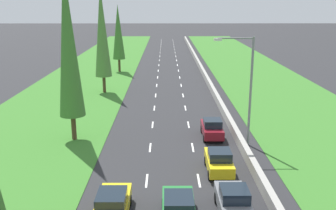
{
  "coord_description": "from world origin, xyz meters",
  "views": [
    {
      "loc": [
        -0.47,
        -2.37,
        11.63
      ],
      "look_at": [
        -0.21,
        38.6,
        0.47
      ],
      "focal_mm": 40.84,
      "sensor_mm": 36.0,
      "label": 1
    }
  ],
  "objects_px": {
    "grey_hatchback_right_lane": "(233,201)",
    "poplar_tree_second": "(68,42)",
    "yellow_sedan_left_lane": "(112,206)",
    "poplar_tree_third": "(102,31)",
    "poplar_tree_fourth": "(118,32)",
    "yellow_hatchback_right_lane": "(219,161)",
    "maroon_hatchback_right_lane": "(212,128)",
    "street_light_mast": "(247,84)",
    "green_sedan_centre_lane": "(179,209)"
  },
  "relations": [
    {
      "from": "yellow_hatchback_right_lane",
      "to": "yellow_sedan_left_lane",
      "type": "bearing_deg",
      "value": -138.13
    },
    {
      "from": "yellow_sedan_left_lane",
      "to": "yellow_hatchback_right_lane",
      "type": "bearing_deg",
      "value": 41.87
    },
    {
      "from": "grey_hatchback_right_lane",
      "to": "poplar_tree_second",
      "type": "relative_size",
      "value": 0.27
    },
    {
      "from": "poplar_tree_third",
      "to": "poplar_tree_fourth",
      "type": "distance_m",
      "value": 15.41
    },
    {
      "from": "maroon_hatchback_right_lane",
      "to": "poplar_tree_fourth",
      "type": "height_order",
      "value": "poplar_tree_fourth"
    },
    {
      "from": "green_sedan_centre_lane",
      "to": "poplar_tree_third",
      "type": "xyz_separation_m",
      "value": [
        -8.76,
        30.78,
        7.13
      ]
    },
    {
      "from": "yellow_hatchback_right_lane",
      "to": "grey_hatchback_right_lane",
      "type": "bearing_deg",
      "value": -89.42
    },
    {
      "from": "maroon_hatchback_right_lane",
      "to": "poplar_tree_third",
      "type": "bearing_deg",
      "value": 125.1
    },
    {
      "from": "yellow_hatchback_right_lane",
      "to": "green_sedan_centre_lane",
      "type": "distance_m",
      "value": 7.05
    },
    {
      "from": "maroon_hatchback_right_lane",
      "to": "yellow_sedan_left_lane",
      "type": "distance_m",
      "value": 14.86
    },
    {
      "from": "poplar_tree_second",
      "to": "yellow_hatchback_right_lane",
      "type": "bearing_deg",
      "value": -29.75
    },
    {
      "from": "yellow_sedan_left_lane",
      "to": "grey_hatchback_right_lane",
      "type": "bearing_deg",
      "value": 3.81
    },
    {
      "from": "poplar_tree_third",
      "to": "street_light_mast",
      "type": "relative_size",
      "value": 1.53
    },
    {
      "from": "yellow_hatchback_right_lane",
      "to": "poplar_tree_second",
      "type": "distance_m",
      "value": 15.42
    },
    {
      "from": "grey_hatchback_right_lane",
      "to": "poplar_tree_second",
      "type": "bearing_deg",
      "value": 133.89
    },
    {
      "from": "grey_hatchback_right_lane",
      "to": "poplar_tree_third",
      "type": "relative_size",
      "value": 0.28
    },
    {
      "from": "yellow_sedan_left_lane",
      "to": "poplar_tree_third",
      "type": "height_order",
      "value": "poplar_tree_third"
    },
    {
      "from": "street_light_mast",
      "to": "yellow_sedan_left_lane",
      "type": "bearing_deg",
      "value": -130.01
    },
    {
      "from": "maroon_hatchback_right_lane",
      "to": "poplar_tree_third",
      "type": "height_order",
      "value": "poplar_tree_third"
    },
    {
      "from": "grey_hatchback_right_lane",
      "to": "maroon_hatchback_right_lane",
      "type": "xyz_separation_m",
      "value": [
        0.3,
        12.65,
        0.0
      ]
    },
    {
      "from": "green_sedan_centre_lane",
      "to": "maroon_hatchback_right_lane",
      "type": "bearing_deg",
      "value": 75.91
    },
    {
      "from": "green_sedan_centre_lane",
      "to": "maroon_hatchback_right_lane",
      "type": "distance_m",
      "value": 13.91
    },
    {
      "from": "grey_hatchback_right_lane",
      "to": "yellow_hatchback_right_lane",
      "type": "xyz_separation_m",
      "value": [
        -0.06,
        5.52,
        0.0
      ]
    },
    {
      "from": "poplar_tree_second",
      "to": "poplar_tree_third",
      "type": "relative_size",
      "value": 1.06
    },
    {
      "from": "poplar_tree_third",
      "to": "maroon_hatchback_right_lane",
      "type": "bearing_deg",
      "value": -54.9
    },
    {
      "from": "yellow_hatchback_right_lane",
      "to": "poplar_tree_fourth",
      "type": "relative_size",
      "value": 0.35
    },
    {
      "from": "yellow_hatchback_right_lane",
      "to": "yellow_sedan_left_lane",
      "type": "height_order",
      "value": "yellow_hatchback_right_lane"
    },
    {
      "from": "yellow_hatchback_right_lane",
      "to": "green_sedan_centre_lane",
      "type": "height_order",
      "value": "yellow_hatchback_right_lane"
    },
    {
      "from": "green_sedan_centre_lane",
      "to": "poplar_tree_second",
      "type": "relative_size",
      "value": 0.31
    },
    {
      "from": "maroon_hatchback_right_lane",
      "to": "poplar_tree_fourth",
      "type": "relative_size",
      "value": 0.35
    },
    {
      "from": "grey_hatchback_right_lane",
      "to": "yellow_hatchback_right_lane",
      "type": "bearing_deg",
      "value": 90.58
    },
    {
      "from": "maroon_hatchback_right_lane",
      "to": "street_light_mast",
      "type": "xyz_separation_m",
      "value": [
        2.45,
        -1.82,
        4.4
      ]
    },
    {
      "from": "poplar_tree_third",
      "to": "street_light_mast",
      "type": "height_order",
      "value": "poplar_tree_third"
    },
    {
      "from": "yellow_hatchback_right_lane",
      "to": "poplar_tree_third",
      "type": "relative_size",
      "value": 0.28
    },
    {
      "from": "green_sedan_centre_lane",
      "to": "poplar_tree_third",
      "type": "distance_m",
      "value": 32.78
    },
    {
      "from": "grey_hatchback_right_lane",
      "to": "poplar_tree_fourth",
      "type": "height_order",
      "value": "poplar_tree_fourth"
    },
    {
      "from": "green_sedan_centre_lane",
      "to": "street_light_mast",
      "type": "xyz_separation_m",
      "value": [
        5.83,
        11.67,
        4.42
      ]
    },
    {
      "from": "green_sedan_centre_lane",
      "to": "street_light_mast",
      "type": "distance_m",
      "value": 13.78
    },
    {
      "from": "poplar_tree_second",
      "to": "street_light_mast",
      "type": "xyz_separation_m",
      "value": [
        14.47,
        -1.37,
        -3.16
      ]
    },
    {
      "from": "poplar_tree_second",
      "to": "poplar_tree_fourth",
      "type": "relative_size",
      "value": 1.31
    },
    {
      "from": "poplar_tree_third",
      "to": "yellow_sedan_left_lane",
      "type": "bearing_deg",
      "value": -80.41
    },
    {
      "from": "yellow_hatchback_right_lane",
      "to": "poplar_tree_second",
      "type": "relative_size",
      "value": 0.27
    },
    {
      "from": "poplar_tree_second",
      "to": "street_light_mast",
      "type": "distance_m",
      "value": 14.88
    },
    {
      "from": "poplar_tree_second",
      "to": "street_light_mast",
      "type": "relative_size",
      "value": 1.63
    },
    {
      "from": "grey_hatchback_right_lane",
      "to": "maroon_hatchback_right_lane",
      "type": "distance_m",
      "value": 12.65
    },
    {
      "from": "yellow_sedan_left_lane",
      "to": "poplar_tree_second",
      "type": "relative_size",
      "value": 0.31
    },
    {
      "from": "maroon_hatchback_right_lane",
      "to": "poplar_tree_third",
      "type": "relative_size",
      "value": 0.28
    },
    {
      "from": "maroon_hatchback_right_lane",
      "to": "poplar_tree_fourth",
      "type": "distance_m",
      "value": 35.23
    },
    {
      "from": "grey_hatchback_right_lane",
      "to": "poplar_tree_second",
      "type": "xyz_separation_m",
      "value": [
        -11.73,
        12.19,
        7.55
      ]
    },
    {
      "from": "maroon_hatchback_right_lane",
      "to": "street_light_mast",
      "type": "height_order",
      "value": "street_light_mast"
    }
  ]
}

